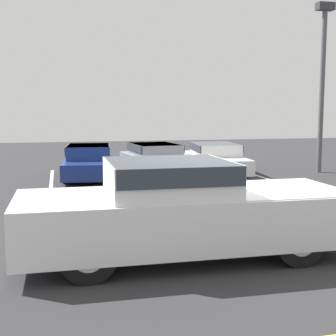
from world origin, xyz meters
name	(u,v)px	position (x,y,z in m)	size (l,w,h in m)	color
ground_plane	(224,248)	(0.00, 0.00, 0.00)	(60.00, 60.00, 0.00)	#2D2D30
stall_stripe_a	(52,179)	(-3.24, 9.56, 0.00)	(0.12, 5.35, 0.01)	white
stall_stripe_b	(122,177)	(-0.63, 9.56, 0.00)	(0.12, 5.35, 0.01)	white
stall_stripe_c	(188,175)	(1.97, 9.56, 0.00)	(0.12, 5.35, 0.01)	white
stall_stripe_d	(249,173)	(4.58, 9.56, 0.00)	(0.12, 5.35, 0.01)	white
pickup_truck	(185,209)	(-0.85, -0.35, 0.86)	(5.74, 2.15, 1.70)	silver
parked_sedan_a	(89,160)	(-1.86, 9.75, 0.65)	(2.16, 4.64, 1.23)	navy
parked_sedan_b	(155,159)	(0.66, 9.52, 0.67)	(2.19, 4.58, 1.26)	gray
parked_sedan_c	(215,157)	(3.20, 9.80, 0.65)	(2.29, 4.80, 1.20)	silver
light_post	(323,74)	(7.46, 9.13, 4.00)	(0.70, 0.36, 6.76)	#515156
wheel_stop_curb	(129,165)	(0.11, 12.73, 0.07)	(1.82, 0.20, 0.14)	#B7B2A8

